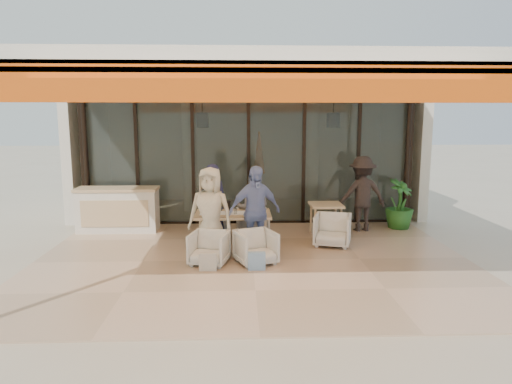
% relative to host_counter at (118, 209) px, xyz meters
% --- Properties ---
extents(ground, '(70.00, 70.00, 0.00)m').
position_rel_host_counter_xyz_m(ground, '(3.03, -2.30, -0.53)').
color(ground, '#C6B293').
rests_on(ground, ground).
extents(terrace_floor, '(8.00, 6.00, 0.01)m').
position_rel_host_counter_xyz_m(terrace_floor, '(3.03, -2.30, -0.53)').
color(terrace_floor, tan).
rests_on(terrace_floor, ground).
extents(terrace_structure, '(8.00, 6.00, 3.40)m').
position_rel_host_counter_xyz_m(terrace_structure, '(3.03, -2.56, 2.72)').
color(terrace_structure, silver).
rests_on(terrace_structure, ground).
extents(glass_storefront, '(8.08, 0.10, 3.20)m').
position_rel_host_counter_xyz_m(glass_storefront, '(3.03, 0.70, 1.07)').
color(glass_storefront, '#9EADA3').
rests_on(glass_storefront, ground).
extents(interior_block, '(9.05, 3.62, 3.52)m').
position_rel_host_counter_xyz_m(interior_block, '(3.04, 3.02, 1.70)').
color(interior_block, silver).
rests_on(interior_block, ground).
extents(host_counter, '(1.85, 0.65, 1.04)m').
position_rel_host_counter_xyz_m(host_counter, '(0.00, 0.00, 0.00)').
color(host_counter, silver).
rests_on(host_counter, ground).
extents(dining_table, '(1.50, 0.90, 0.93)m').
position_rel_host_counter_xyz_m(dining_table, '(2.66, -1.49, 0.16)').
color(dining_table, tan).
rests_on(dining_table, ground).
extents(chair_far_left, '(0.70, 0.67, 0.61)m').
position_rel_host_counter_xyz_m(chair_far_left, '(2.25, -0.55, -0.23)').
color(chair_far_left, white).
rests_on(chair_far_left, ground).
extents(chair_far_right, '(0.72, 0.68, 0.70)m').
position_rel_host_counter_xyz_m(chair_far_right, '(3.09, -0.55, -0.18)').
color(chair_far_right, white).
rests_on(chair_far_right, ground).
extents(chair_near_left, '(0.77, 0.74, 0.67)m').
position_rel_host_counter_xyz_m(chair_near_left, '(2.25, -2.45, -0.20)').
color(chair_near_left, white).
rests_on(chair_near_left, ground).
extents(chair_near_right, '(0.84, 0.82, 0.68)m').
position_rel_host_counter_xyz_m(chair_near_right, '(3.09, -2.45, -0.19)').
color(chair_near_right, white).
rests_on(chair_near_right, ground).
extents(diner_navy, '(0.71, 0.57, 1.69)m').
position_rel_host_counter_xyz_m(diner_navy, '(2.25, -1.05, 0.32)').
color(diner_navy, '#1C1D3D').
rests_on(diner_navy, ground).
extents(diner_grey, '(0.77, 0.62, 1.49)m').
position_rel_host_counter_xyz_m(diner_grey, '(3.09, -1.05, 0.21)').
color(diner_grey, slate).
rests_on(diner_grey, ground).
extents(diner_cream, '(0.94, 0.73, 1.72)m').
position_rel_host_counter_xyz_m(diner_cream, '(2.25, -1.95, 0.33)').
color(diner_cream, beige).
rests_on(diner_cream, ground).
extents(diner_periwinkle, '(1.10, 0.74, 1.74)m').
position_rel_host_counter_xyz_m(diner_periwinkle, '(3.09, -1.95, 0.34)').
color(diner_periwinkle, '#7993CA').
rests_on(diner_periwinkle, ground).
extents(tote_bag_cream, '(0.30, 0.10, 0.34)m').
position_rel_host_counter_xyz_m(tote_bag_cream, '(2.25, -2.85, -0.36)').
color(tote_bag_cream, silver).
rests_on(tote_bag_cream, ground).
extents(tote_bag_blue, '(0.30, 0.10, 0.34)m').
position_rel_host_counter_xyz_m(tote_bag_blue, '(3.09, -2.85, -0.36)').
color(tote_bag_blue, '#99BFD8').
rests_on(tote_bag_blue, ground).
extents(side_table, '(0.70, 0.70, 0.74)m').
position_rel_host_counter_xyz_m(side_table, '(4.70, -0.60, 0.11)').
color(side_table, tan).
rests_on(side_table, ground).
extents(side_chair, '(0.88, 0.85, 0.74)m').
position_rel_host_counter_xyz_m(side_chair, '(4.70, -1.35, -0.16)').
color(side_chair, white).
rests_on(side_chair, ground).
extents(standing_woman, '(1.19, 0.76, 1.75)m').
position_rel_host_counter_xyz_m(standing_woman, '(5.62, -0.14, 0.35)').
color(standing_woman, black).
rests_on(standing_woman, ground).
extents(potted_palm, '(0.94, 0.94, 1.19)m').
position_rel_host_counter_xyz_m(potted_palm, '(6.59, 0.04, 0.06)').
color(potted_palm, '#1E5919').
rests_on(potted_palm, ground).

